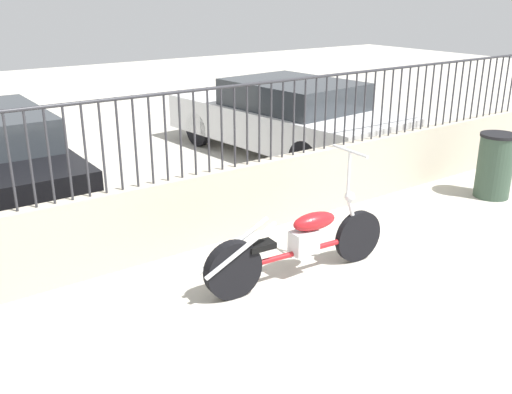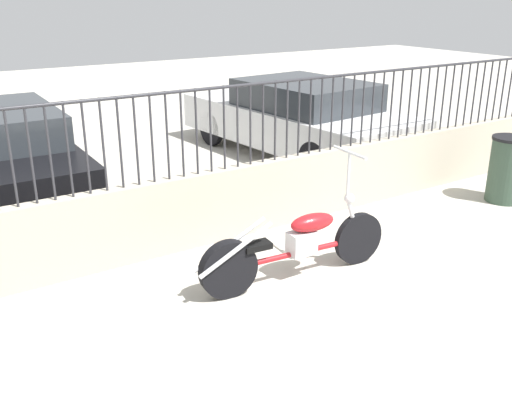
% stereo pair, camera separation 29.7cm
% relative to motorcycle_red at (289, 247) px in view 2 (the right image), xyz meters
% --- Properties ---
extents(ground_plane, '(40.00, 40.00, 0.00)m').
position_rel_motorcycle_red_xyz_m(ground_plane, '(0.44, -1.48, -0.37)').
color(ground_plane, '#B7B2A5').
extents(low_wall, '(10.69, 0.18, 0.85)m').
position_rel_motorcycle_red_xyz_m(low_wall, '(0.44, 1.28, 0.05)').
color(low_wall, '#B2A893').
rests_on(low_wall, ground_plane).
extents(fence_railing, '(10.69, 0.04, 0.95)m').
position_rel_motorcycle_red_xyz_m(fence_railing, '(0.44, 1.28, 1.08)').
color(fence_railing, '#2D2D33').
rests_on(fence_railing, low_wall).
extents(motorcycle_red, '(2.15, 0.52, 1.28)m').
position_rel_motorcycle_red_xyz_m(motorcycle_red, '(0.00, 0.00, 0.00)').
color(motorcycle_red, black).
rests_on(motorcycle_red, ground_plane).
extents(trash_bin, '(0.50, 0.50, 0.91)m').
position_rel_motorcycle_red_xyz_m(trash_bin, '(3.88, 0.28, 0.09)').
color(trash_bin, '#334738').
rests_on(trash_bin, ground_plane).
extents(car_white, '(2.26, 4.70, 1.32)m').
position_rel_motorcycle_red_xyz_m(car_white, '(2.91, 3.78, 0.30)').
color(car_white, black).
rests_on(car_white, ground_plane).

